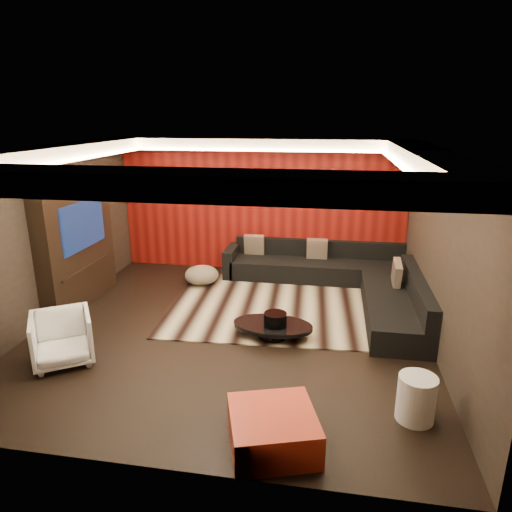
% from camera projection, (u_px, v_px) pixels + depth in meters
% --- Properties ---
extents(floor, '(6.00, 6.00, 0.02)m').
position_uv_depth(floor, '(231.00, 330.00, 7.20)').
color(floor, black).
rests_on(floor, ground).
extents(ceiling, '(6.00, 6.00, 0.02)m').
position_uv_depth(ceiling, '(228.00, 147.00, 6.36)').
color(ceiling, silver).
rests_on(ceiling, ground).
extents(wall_back, '(6.00, 0.02, 2.80)m').
position_uv_depth(wall_back, '(261.00, 206.00, 9.61)').
color(wall_back, black).
rests_on(wall_back, ground).
extents(wall_left, '(0.02, 6.00, 2.80)m').
position_uv_depth(wall_left, '(45.00, 236.00, 7.26)').
color(wall_left, black).
rests_on(wall_left, ground).
extents(wall_right, '(0.02, 6.00, 2.80)m').
position_uv_depth(wall_right, '(442.00, 254.00, 6.29)').
color(wall_right, black).
rests_on(wall_right, ground).
extents(red_feature_wall, '(5.98, 0.05, 2.78)m').
position_uv_depth(red_feature_wall, '(261.00, 206.00, 9.57)').
color(red_feature_wall, '#6B0C0A').
rests_on(red_feature_wall, ground).
extents(soffit_back, '(6.00, 0.60, 0.22)m').
position_uv_depth(soffit_back, '(259.00, 144.00, 8.93)').
color(soffit_back, silver).
rests_on(soffit_back, ground).
extents(soffit_front, '(6.00, 0.60, 0.22)m').
position_uv_depth(soffit_front, '(156.00, 184.00, 3.85)').
color(soffit_front, silver).
rests_on(soffit_front, ground).
extents(soffit_left, '(0.60, 4.80, 0.22)m').
position_uv_depth(soffit_left, '(52.00, 153.00, 6.82)').
color(soffit_left, silver).
rests_on(soffit_left, ground).
extents(soffit_right, '(0.60, 4.80, 0.22)m').
position_uv_depth(soffit_right, '(429.00, 159.00, 5.96)').
color(soffit_right, silver).
rests_on(soffit_right, ground).
extents(cove_back, '(4.80, 0.08, 0.04)m').
position_uv_depth(cove_back, '(256.00, 150.00, 8.64)').
color(cove_back, '#FFD899').
rests_on(cove_back, ground).
extents(cove_front, '(4.80, 0.08, 0.04)m').
position_uv_depth(cove_front, '(170.00, 188.00, 4.20)').
color(cove_front, '#FFD899').
rests_on(cove_front, ground).
extents(cove_left, '(0.08, 4.80, 0.04)m').
position_uv_depth(cove_left, '(74.00, 160.00, 6.80)').
color(cove_left, '#FFD899').
rests_on(cove_left, ground).
extents(cove_right, '(0.08, 4.80, 0.04)m').
position_uv_depth(cove_right, '(401.00, 166.00, 6.04)').
color(cove_right, '#FFD899').
rests_on(cove_right, ground).
extents(tv_surround, '(0.30, 2.00, 2.20)m').
position_uv_depth(tv_surround, '(77.00, 244.00, 7.89)').
color(tv_surround, black).
rests_on(tv_surround, ground).
extents(tv_screen, '(0.04, 1.30, 0.80)m').
position_uv_depth(tv_screen, '(83.00, 225.00, 7.76)').
color(tv_screen, black).
rests_on(tv_screen, ground).
extents(tv_shelf, '(0.04, 1.60, 0.04)m').
position_uv_depth(tv_shelf, '(88.00, 267.00, 7.98)').
color(tv_shelf, black).
rests_on(tv_shelf, ground).
extents(rug, '(4.14, 3.19, 0.02)m').
position_uv_depth(rug, '(285.00, 306.00, 8.07)').
color(rug, '#BCAC8A').
rests_on(rug, floor).
extents(coffee_table, '(1.29, 1.29, 0.20)m').
position_uv_depth(coffee_table, '(273.00, 330.00, 6.91)').
color(coffee_table, black).
rests_on(coffee_table, rug).
extents(drum_stool, '(0.37, 0.37, 0.41)m').
position_uv_depth(drum_stool, '(275.00, 326.00, 6.83)').
color(drum_stool, black).
rests_on(drum_stool, rug).
extents(striped_pouf, '(0.78, 0.78, 0.37)m').
position_uv_depth(striped_pouf, '(202.00, 275.00, 9.03)').
color(striped_pouf, beige).
rests_on(striped_pouf, rug).
extents(white_side_table, '(0.48, 0.48, 0.53)m').
position_uv_depth(white_side_table, '(416.00, 398.00, 5.01)').
color(white_side_table, white).
rests_on(white_side_table, floor).
extents(orange_ottoman, '(1.07, 1.07, 0.38)m').
position_uv_depth(orange_ottoman, '(273.00, 430.00, 4.62)').
color(orange_ottoman, '#AA2916').
rests_on(orange_ottoman, floor).
extents(armchair, '(1.06, 1.06, 0.71)m').
position_uv_depth(armchair, '(62.00, 338.00, 6.16)').
color(armchair, silver).
rests_on(armchair, floor).
extents(sectional_sofa, '(3.65, 3.50, 0.75)m').
position_uv_depth(sectional_sofa, '(342.00, 280.00, 8.59)').
color(sectional_sofa, black).
rests_on(sectional_sofa, floor).
extents(throw_pillows, '(3.01, 1.72, 0.50)m').
position_uv_depth(throw_pillows, '(318.00, 255.00, 8.94)').
color(throw_pillows, '#CCAF96').
rests_on(throw_pillows, sectional_sofa).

